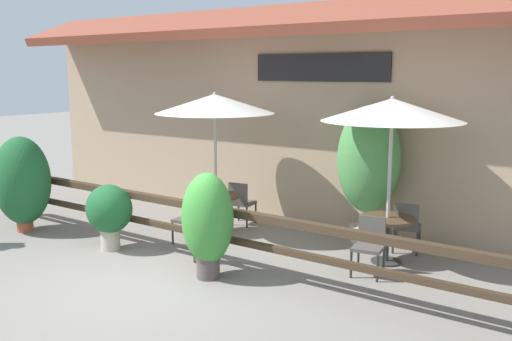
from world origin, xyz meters
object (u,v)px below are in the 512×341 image
Objects in this scene: dining_table_near at (216,202)px; chair_middle_streetside at (369,243)px; chair_middle_wallside at (407,225)px; potted_plant_broad_leaf at (109,211)px; potted_plant_small_flowering at (208,221)px; patio_umbrella_middle at (392,110)px; chair_near_streetside at (190,216)px; chair_near_wallside at (241,201)px; patio_umbrella_near at (215,104)px; potted_plant_entrance_palm at (22,181)px; potted_plant_corner_fern at (368,163)px; dining_table_middle at (387,227)px.

dining_table_near is 1.01× the size of chair_middle_streetside.
chair_middle_wallside is 4.88m from potted_plant_broad_leaf.
patio_umbrella_middle is at bearing 49.13° from potted_plant_small_flowering.
potted_plant_small_flowering reaches higher than potted_plant_broad_leaf.
chair_near_streetside is 1.00× the size of chair_near_wallside.
patio_umbrella_near is 1.45× the size of potted_plant_entrance_palm.
dining_table_near is 3.58m from potted_plant_entrance_palm.
chair_middle_streetside and chair_middle_wallside have the same top height.
potted_plant_broad_leaf is at bearing 4.90° from potted_plant_entrance_palm.
chair_middle_wallside is at bearing 33.53° from potted_plant_broad_leaf.
chair_near_wallside is at bearing 171.80° from patio_umbrella_middle.
potted_plant_corner_fern is at bearing 179.14° from chair_near_wallside.
chair_near_streetside is 1.00× the size of chair_middle_wallside.
patio_umbrella_middle is at bearing 4.68° from dining_table_near.
patio_umbrella_near reaches higher than chair_near_wallside.
potted_plant_small_flowering is (1.34, -2.57, 0.37)m from chair_near_wallside.
chair_middle_streetside is 0.77× the size of potted_plant_broad_leaf.
patio_umbrella_middle is 1.45× the size of potted_plant_entrance_palm.
patio_umbrella_near reaches higher than potted_plant_corner_fern.
dining_table_near is 0.55× the size of potted_plant_small_flowering.
potted_plant_broad_leaf is 2.19m from potted_plant_small_flowering.
potted_plant_corner_fern is (2.45, 0.36, 0.92)m from chair_near_wallside.
potted_plant_small_flowering is 0.65× the size of potted_plant_corner_fern.
chair_near_wallside is 0.36× the size of potted_plant_corner_fern.
patio_umbrella_near is at bearing 86.91° from chair_near_streetside.
patio_umbrella_near is 3.02× the size of dining_table_near.
potted_plant_broad_leaf is at bearing -114.47° from patio_umbrella_near.
chair_middle_wallside is (3.26, 0.91, -1.89)m from patio_umbrella_near.
potted_plant_small_flowering is 3.18m from potted_plant_corner_fern.
chair_middle_wallside is at bearing 24.83° from potted_plant_entrance_palm.
patio_umbrella_middle is at bearing 27.04° from potted_plant_broad_leaf.
potted_plant_small_flowering is at bearing -150.95° from chair_middle_streetside.
potted_plant_small_flowering is at bearing -130.87° from patio_umbrella_middle.
potted_plant_corner_fern is (5.45, 3.04, 0.44)m from potted_plant_entrance_palm.
potted_plant_broad_leaf is (-0.83, -1.07, 0.19)m from chair_near_streetside.
potted_plant_broad_leaf reaches higher than dining_table_near.
dining_table_near is 0.72m from chair_near_streetside.
chair_middle_streetside is at bearing 72.47° from chair_middle_wallside.
patio_umbrella_near is at bearing -175.32° from patio_umbrella_middle.
dining_table_near is 0.33× the size of patio_umbrella_middle.
potted_plant_small_flowering is at bearing -44.40° from chair_near_streetside.
dining_table_middle is at bearing 27.04° from potted_plant_broad_leaf.
potted_plant_corner_fern reaches higher than dining_table_middle.
potted_plant_entrance_palm is (-6.16, -2.23, 0.37)m from dining_table_middle.
chair_middle_streetside is 6.38m from potted_plant_entrance_palm.
chair_near_streetside is 3.27m from potted_plant_entrance_palm.
potted_plant_entrance_palm is (-6.16, -1.58, 0.48)m from chair_middle_streetside.
potted_plant_entrance_palm is 6.26m from potted_plant_corner_fern.
patio_umbrella_middle is 2.34× the size of potted_plant_broad_leaf.
dining_table_middle is (3.16, -0.46, 0.11)m from chair_near_wallside.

